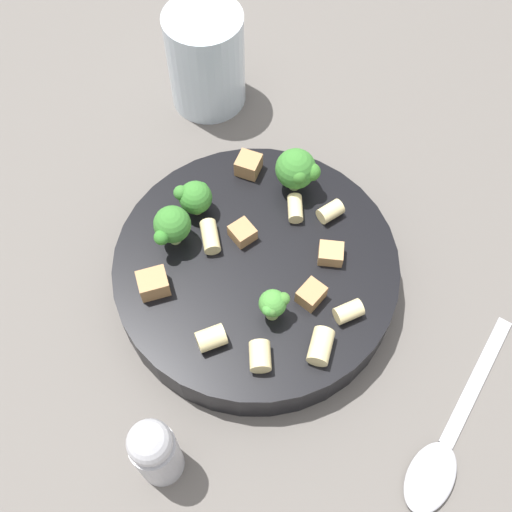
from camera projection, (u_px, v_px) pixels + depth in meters
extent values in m
plane|color=#5B5651|center=(256.00, 283.00, 0.59)|extent=(2.00, 2.00, 0.00)
cylinder|color=black|center=(256.00, 272.00, 0.57)|extent=(0.25, 0.25, 0.04)
cylinder|color=beige|center=(256.00, 263.00, 0.56)|extent=(0.22, 0.22, 0.01)
torus|color=black|center=(256.00, 263.00, 0.56)|extent=(0.25, 0.25, 0.00)
cylinder|color=#93B766|center=(272.00, 311.00, 0.53)|extent=(0.01, 0.01, 0.01)
sphere|color=#478E38|center=(273.00, 303.00, 0.51)|extent=(0.02, 0.02, 0.02)
sphere|color=#478236|center=(271.00, 310.00, 0.51)|extent=(0.01, 0.01, 0.01)
sphere|color=#437F31|center=(283.00, 299.00, 0.51)|extent=(0.01, 0.01, 0.01)
sphere|color=#469339|center=(268.00, 310.00, 0.51)|extent=(0.01, 0.01, 0.01)
cylinder|color=#9EC175|center=(173.00, 238.00, 0.56)|extent=(0.01, 0.01, 0.02)
sphere|color=#387A2D|center=(171.00, 227.00, 0.54)|extent=(0.03, 0.03, 0.03)
sphere|color=#337929|center=(162.00, 237.00, 0.54)|extent=(0.01, 0.01, 0.01)
sphere|color=#38742F|center=(176.00, 215.00, 0.55)|extent=(0.01, 0.01, 0.01)
cylinder|color=#93B766|center=(197.00, 207.00, 0.58)|extent=(0.01, 0.01, 0.01)
sphere|color=#387A2D|center=(195.00, 197.00, 0.56)|extent=(0.03, 0.03, 0.03)
sphere|color=#2F7E28|center=(201.00, 188.00, 0.56)|extent=(0.01, 0.01, 0.01)
sphere|color=#39772E|center=(181.00, 193.00, 0.56)|extent=(0.01, 0.01, 0.01)
cylinder|color=#93B766|center=(294.00, 182.00, 0.59)|extent=(0.01, 0.01, 0.02)
sphere|color=#387A2D|center=(296.00, 169.00, 0.57)|extent=(0.04, 0.04, 0.04)
sphere|color=#367A2D|center=(308.00, 163.00, 0.57)|extent=(0.01, 0.01, 0.01)
sphere|color=#397A2C|center=(299.00, 176.00, 0.56)|extent=(0.02, 0.02, 0.02)
sphere|color=#39782A|center=(311.00, 172.00, 0.57)|extent=(0.02, 0.02, 0.02)
cylinder|color=beige|center=(330.00, 212.00, 0.57)|extent=(0.03, 0.03, 0.01)
cylinder|color=beige|center=(210.00, 237.00, 0.56)|extent=(0.03, 0.03, 0.01)
cylinder|color=beige|center=(260.00, 356.00, 0.50)|extent=(0.02, 0.03, 0.02)
cylinder|color=beige|center=(211.00, 338.00, 0.51)|extent=(0.03, 0.03, 0.02)
cylinder|color=beige|center=(321.00, 346.00, 0.51)|extent=(0.02, 0.03, 0.02)
cylinder|color=beige|center=(295.00, 208.00, 0.57)|extent=(0.02, 0.03, 0.01)
cylinder|color=beige|center=(349.00, 312.00, 0.52)|extent=(0.03, 0.03, 0.01)
cube|color=#A87A4C|center=(311.00, 295.00, 0.53)|extent=(0.02, 0.03, 0.02)
cube|color=#A87A4C|center=(248.00, 165.00, 0.60)|extent=(0.02, 0.02, 0.02)
cube|color=#A87A4C|center=(242.00, 233.00, 0.56)|extent=(0.03, 0.03, 0.01)
cube|color=#A87A4C|center=(153.00, 284.00, 0.53)|extent=(0.03, 0.03, 0.02)
cube|color=tan|center=(331.00, 254.00, 0.55)|extent=(0.02, 0.02, 0.01)
cylinder|color=silver|center=(206.00, 60.00, 0.66)|extent=(0.08, 0.08, 0.11)
cylinder|color=silver|center=(207.00, 73.00, 0.67)|extent=(0.07, 0.07, 0.07)
cylinder|color=#B2B2B7|center=(158.00, 455.00, 0.48)|extent=(0.03, 0.03, 0.06)
sphere|color=#B7B7BC|center=(150.00, 443.00, 0.45)|extent=(0.03, 0.03, 0.03)
cube|color=#B2B2B7|center=(477.00, 380.00, 0.54)|extent=(0.05, 0.13, 0.01)
ellipsoid|color=#B2B2B7|center=(430.00, 477.00, 0.50)|extent=(0.05, 0.07, 0.01)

